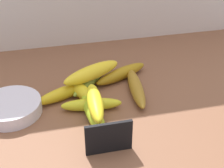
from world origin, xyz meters
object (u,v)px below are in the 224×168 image
(banana_8, at_px, (92,72))
(banana_2, at_px, (136,88))
(banana_4, at_px, (65,93))
(chalkboard_sign, at_px, (109,139))
(banana_6, at_px, (90,82))
(banana_5, at_px, (82,92))
(banana_3, at_px, (93,114))
(fruit_bowl, at_px, (11,107))
(banana_7, at_px, (95,102))
(banana_0, at_px, (91,104))
(banana_1, at_px, (121,74))

(banana_8, bearing_deg, banana_2, -24.47)
(banana_2, relative_size, banana_4, 1.11)
(chalkboard_sign, distance_m, banana_6, 0.28)
(chalkboard_sign, xyz_separation_m, banana_5, (-0.03, 0.23, -0.02))
(chalkboard_sign, height_order, banana_4, chalkboard_sign)
(banana_3, distance_m, banana_6, 0.16)
(chalkboard_sign, relative_size, banana_3, 0.58)
(banana_2, height_order, banana_6, banana_2)
(fruit_bowl, relative_size, banana_8, 0.85)
(fruit_bowl, relative_size, banana_7, 1.00)
(fruit_bowl, distance_m, banana_2, 0.36)
(banana_3, relative_size, banana_8, 0.99)
(banana_0, height_order, banana_1, banana_1)
(chalkboard_sign, xyz_separation_m, banana_1, (0.11, 0.30, -0.02))
(banana_1, bearing_deg, banana_4, -160.78)
(banana_3, bearing_deg, chalkboard_sign, -83.36)
(fruit_bowl, relative_size, banana_3, 0.86)
(chalkboard_sign, relative_size, banana_8, 0.57)
(banana_0, distance_m, banana_6, 0.12)
(banana_2, relative_size, banana_7, 1.25)
(banana_8, bearing_deg, banana_0, -101.12)
(banana_6, distance_m, banana_7, 0.17)
(banana_1, xyz_separation_m, banana_8, (-0.10, -0.03, 0.04))
(banana_2, xyz_separation_m, banana_5, (-0.16, 0.01, 0.00))
(banana_3, xyz_separation_m, banana_8, (0.02, 0.15, 0.04))
(banana_6, bearing_deg, banana_3, -96.28)
(fruit_bowl, height_order, banana_6, fruit_bowl)
(chalkboard_sign, xyz_separation_m, banana_6, (0.00, 0.28, -0.02))
(fruit_bowl, distance_m, banana_7, 0.24)
(banana_3, height_order, banana_6, banana_3)
(banana_5, height_order, banana_7, banana_7)
(banana_0, bearing_deg, banana_3, -93.33)
(banana_1, distance_m, banana_2, 0.09)
(banana_3, distance_m, banana_7, 0.04)
(banana_6, bearing_deg, chalkboard_sign, -90.68)
(chalkboard_sign, distance_m, banana_3, 0.13)
(banana_4, distance_m, banana_5, 0.05)
(banana_4, bearing_deg, banana_1, 19.22)
(banana_0, height_order, banana_6, banana_0)
(chalkboard_sign, xyz_separation_m, banana_0, (-0.01, 0.17, -0.02))
(banana_3, bearing_deg, banana_6, 83.72)
(banana_0, xyz_separation_m, banana_3, (-0.00, -0.04, 0.00))
(banana_7, bearing_deg, banana_1, 57.67)
(banana_5, relative_size, banana_8, 0.79)
(banana_0, relative_size, banana_8, 0.87)
(banana_6, relative_size, banana_8, 0.91)
(chalkboard_sign, height_order, banana_6, chalkboard_sign)
(banana_6, height_order, banana_7, banana_7)
(banana_7, xyz_separation_m, banana_8, (0.02, 0.15, -0.00))
(banana_2, xyz_separation_m, banana_6, (-0.13, 0.07, -0.00))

